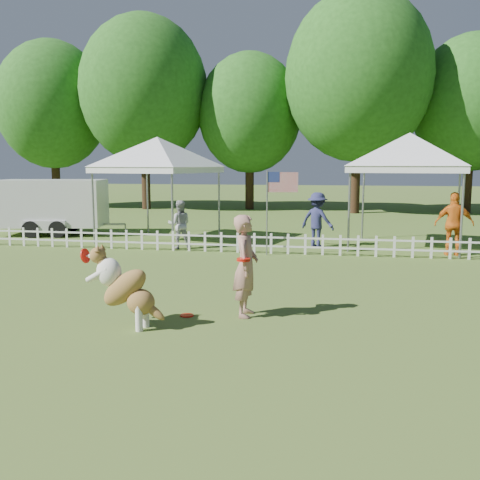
# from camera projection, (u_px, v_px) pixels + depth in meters

# --- Properties ---
(ground) EXTENTS (120.00, 120.00, 0.00)m
(ground) POSITION_uv_depth(u_px,v_px,m) (203.00, 321.00, 8.96)
(ground) COLOR #3E631F
(ground) RESTS_ON ground
(picket_fence) EXTENTS (22.00, 0.08, 0.60)m
(picket_fence) POSITION_uv_depth(u_px,v_px,m) (263.00, 243.00, 15.73)
(picket_fence) COLOR silver
(picket_fence) RESTS_ON ground
(handler) EXTENTS (0.44, 0.65, 1.76)m
(handler) POSITION_uv_depth(u_px,v_px,m) (246.00, 266.00, 9.15)
(handler) COLOR #A47262
(handler) RESTS_ON ground
(dog) EXTENTS (1.30, 0.54, 1.31)m
(dog) POSITION_uv_depth(u_px,v_px,m) (126.00, 288.00, 8.51)
(dog) COLOR brown
(dog) RESTS_ON ground
(frisbee_on_turf) EXTENTS (0.28, 0.28, 0.02)m
(frisbee_on_turf) POSITION_uv_depth(u_px,v_px,m) (187.00, 315.00, 9.25)
(frisbee_on_turf) COLOR red
(frisbee_on_turf) RESTS_ON ground
(canopy_tent_left) EXTENTS (4.07, 4.07, 3.45)m
(canopy_tent_left) POSITION_uv_depth(u_px,v_px,m) (158.00, 190.00, 18.21)
(canopy_tent_left) COLOR silver
(canopy_tent_left) RESTS_ON ground
(canopy_tent_right) EXTENTS (3.91, 3.91, 3.50)m
(canopy_tent_right) POSITION_uv_depth(u_px,v_px,m) (407.00, 192.00, 16.73)
(canopy_tent_right) COLOR silver
(canopy_tent_right) RESTS_ON ground
(cargo_trailer) EXTENTS (5.07, 3.00, 2.09)m
(cargo_trailer) POSITION_uv_depth(u_px,v_px,m) (52.00, 207.00, 19.93)
(cargo_trailer) COLOR silver
(cargo_trailer) RESTS_ON ground
(flag_pole) EXTENTS (0.94, 0.30, 2.44)m
(flag_pole) POSITION_uv_depth(u_px,v_px,m) (267.00, 213.00, 15.28)
(flag_pole) COLOR gray
(flag_pole) RESTS_ON ground
(spectator_a) EXTENTS (0.86, 0.75, 1.50)m
(spectator_a) POSITION_uv_depth(u_px,v_px,m) (180.00, 224.00, 16.65)
(spectator_a) COLOR #A9A8AE
(spectator_a) RESTS_ON ground
(spectator_b) EXTENTS (1.29, 1.07, 1.73)m
(spectator_b) POSITION_uv_depth(u_px,v_px,m) (317.00, 220.00, 16.95)
(spectator_b) COLOR #25274F
(spectator_b) RESTS_ON ground
(spectator_c) EXTENTS (1.09, 0.50, 1.83)m
(spectator_c) POSITION_uv_depth(u_px,v_px,m) (454.00, 224.00, 15.29)
(spectator_c) COLOR orange
(spectator_c) RESTS_ON ground
(tree_far_left) EXTENTS (6.60, 6.60, 11.00)m
(tree_far_left) POSITION_uv_depth(u_px,v_px,m) (53.00, 116.00, 32.32)
(tree_far_left) COLOR #205117
(tree_far_left) RESTS_ON ground
(tree_left) EXTENTS (7.40, 7.40, 12.00)m
(tree_left) POSITION_uv_depth(u_px,v_px,m) (144.00, 105.00, 30.68)
(tree_left) COLOR #205117
(tree_left) RESTS_ON ground
(tree_center_left) EXTENTS (6.00, 6.00, 9.80)m
(tree_center_left) POSITION_uv_depth(u_px,v_px,m) (250.00, 124.00, 30.71)
(tree_center_left) COLOR #205117
(tree_center_left) RESTS_ON ground
(tree_center_right) EXTENTS (7.60, 7.60, 12.60)m
(tree_center_right) POSITION_uv_depth(u_px,v_px,m) (358.00, 93.00, 27.97)
(tree_center_right) COLOR #205117
(tree_center_right) RESTS_ON ground
(tree_right) EXTENTS (6.20, 6.20, 10.40)m
(tree_right) POSITION_uv_depth(u_px,v_px,m) (471.00, 115.00, 28.49)
(tree_right) COLOR #205117
(tree_right) RESTS_ON ground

